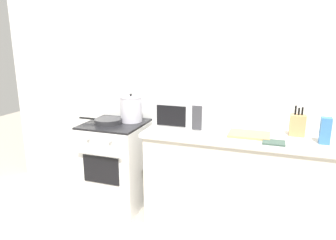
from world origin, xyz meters
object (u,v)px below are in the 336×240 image
at_px(stock_pot, 131,109).
at_px(oven_mitt, 274,142).
at_px(frying_pan, 108,121).
at_px(pasta_box, 325,131).
at_px(cutting_board, 249,134).
at_px(knife_block, 297,125).
at_px(stove, 116,164).
at_px(microwave, 183,112).

distance_m(stock_pot, oven_mitt, 1.46).
relative_size(frying_pan, pasta_box, 2.17).
distance_m(cutting_board, knife_block, 0.43).
distance_m(stove, oven_mitt, 1.64).
relative_size(stove, oven_mitt, 5.11).
bearing_deg(stock_pot, stove, -138.11).
bearing_deg(cutting_board, pasta_box, -2.86).
bearing_deg(stove, stock_pot, 41.89).
bearing_deg(stove, pasta_box, -0.85).
bearing_deg(pasta_box, stove, 179.15).
xyz_separation_m(stove, frying_pan, (-0.06, -0.04, 0.48)).
height_order(microwave, pasta_box, microwave).
relative_size(cutting_board, knife_block, 1.33).
bearing_deg(cutting_board, frying_pan, -178.36).
bearing_deg(frying_pan, stock_pot, 40.02).
xyz_separation_m(stock_pot, cutting_board, (1.22, -0.12, -0.12)).
relative_size(stock_pot, pasta_box, 1.44).
bearing_deg(cutting_board, stove, -179.95).
height_order(stove, microwave, microwave).
bearing_deg(oven_mitt, knife_block, 57.94).
relative_size(stock_pot, oven_mitt, 1.76).
bearing_deg(knife_block, pasta_box, -40.28).
bearing_deg(stove, frying_pan, -145.02).
distance_m(stove, stock_pot, 0.62).
bearing_deg(stove, microwave, 6.33).
bearing_deg(oven_mitt, frying_pan, 175.78).
bearing_deg(frying_pan, knife_block, 5.69).
distance_m(microwave, knife_block, 1.04).
distance_m(stock_pot, microwave, 0.58).
xyz_separation_m(cutting_board, knife_block, (0.40, 0.14, 0.09)).
bearing_deg(knife_block, microwave, -176.59).
relative_size(stock_pot, knife_block, 1.17).
bearing_deg(stock_pot, pasta_box, -4.76).
bearing_deg(cutting_board, knife_block, 19.30).
bearing_deg(stock_pot, cutting_board, -5.70).
xyz_separation_m(stock_pot, knife_block, (1.62, 0.02, -0.04)).
xyz_separation_m(microwave, knife_block, (1.04, 0.06, -0.05)).
xyz_separation_m(pasta_box, oven_mitt, (-0.39, -0.13, -0.10)).
relative_size(microwave, knife_block, 1.85).
distance_m(frying_pan, cutting_board, 1.41).
height_order(cutting_board, oven_mitt, cutting_board).
xyz_separation_m(stove, knife_block, (1.75, 0.14, 0.56)).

